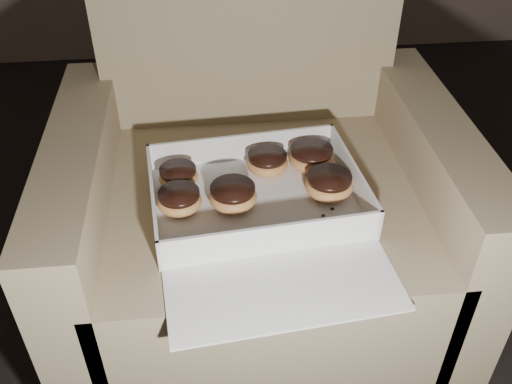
{
  "coord_description": "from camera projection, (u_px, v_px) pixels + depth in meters",
  "views": [
    {
      "loc": [
        0.02,
        -0.11,
        1.07
      ],
      "look_at": [
        0.11,
        0.74,
        0.41
      ],
      "focal_mm": 40.0,
      "sensor_mm": 36.0,
      "label": 1
    }
  ],
  "objects": [
    {
      "name": "donut_d",
      "position": [
        267.0,
        162.0,
        1.15
      ],
      "size": [
        0.08,
        0.08,
        0.04
      ],
      "color": "#E49E4F",
      "rests_on": "bakery_box"
    },
    {
      "name": "crumb_d",
      "position": [
        183.0,
        248.0,
        0.98
      ],
      "size": [
        0.01,
        0.01,
        0.0
      ],
      "primitive_type": "ellipsoid",
      "color": "black",
      "rests_on": "bakery_box"
    },
    {
      "name": "bakery_box",
      "position": [
        262.0,
        211.0,
        1.06
      ],
      "size": [
        0.43,
        0.49,
        0.07
      ],
      "rotation": [
        0.0,
        0.0,
        0.1
      ],
      "color": "white",
      "rests_on": "armchair"
    },
    {
      "name": "donut_a",
      "position": [
        233.0,
        196.0,
        1.06
      ],
      "size": [
        0.09,
        0.09,
        0.05
      ],
      "color": "#E49E4F",
      "rests_on": "bakery_box"
    },
    {
      "name": "crumb_c",
      "position": [
        332.0,
        209.0,
        1.07
      ],
      "size": [
        0.01,
        0.01,
        0.0
      ],
      "primitive_type": "ellipsoid",
      "color": "black",
      "rests_on": "bakery_box"
    },
    {
      "name": "donut_f",
      "position": [
        329.0,
        185.0,
        1.09
      ],
      "size": [
        0.09,
        0.09,
        0.05
      ],
      "color": "#E49E4F",
      "rests_on": "bakery_box"
    },
    {
      "name": "donut_c",
      "position": [
        311.0,
        157.0,
        1.16
      ],
      "size": [
        0.09,
        0.09,
        0.05
      ],
      "color": "#E49E4F",
      "rests_on": "bakery_box"
    },
    {
      "name": "armchair",
      "position": [
        259.0,
        212.0,
        1.25
      ],
      "size": [
        0.81,
        0.68,
        0.85
      ],
      "color": "#847154",
      "rests_on": "floor"
    },
    {
      "name": "crumb_a",
      "position": [
        323.0,
        215.0,
        1.05
      ],
      "size": [
        0.01,
        0.01,
        0.0
      ],
      "primitive_type": "ellipsoid",
      "color": "black",
      "rests_on": "bakery_box"
    },
    {
      "name": "donut_e",
      "position": [
        178.0,
        176.0,
        1.12
      ],
      "size": [
        0.08,
        0.08,
        0.04
      ],
      "color": "#E49E4F",
      "rests_on": "bakery_box"
    },
    {
      "name": "crumb_e",
      "position": [
        240.0,
        236.0,
        1.01
      ],
      "size": [
        0.01,
        0.01,
        0.0
      ],
      "primitive_type": "ellipsoid",
      "color": "black",
      "rests_on": "bakery_box"
    },
    {
      "name": "donut_b",
      "position": [
        179.0,
        200.0,
        1.05
      ],
      "size": [
        0.08,
        0.08,
        0.04
      ],
      "color": "#E49E4F",
      "rests_on": "bakery_box"
    },
    {
      "name": "crumb_b",
      "position": [
        211.0,
        248.0,
        0.98
      ],
      "size": [
        0.01,
        0.01,
        0.0
      ],
      "primitive_type": "ellipsoid",
      "color": "black",
      "rests_on": "bakery_box"
    }
  ]
}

